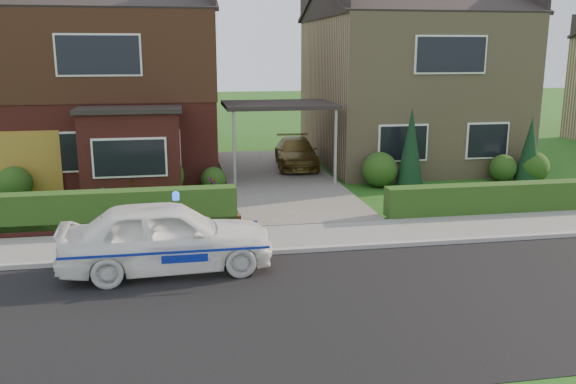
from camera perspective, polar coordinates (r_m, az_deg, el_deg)
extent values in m
plane|color=#195316|center=(11.51, 8.25, -10.24)|extent=(120.00, 120.00, 0.00)
cube|color=black|center=(11.51, 8.25, -10.24)|extent=(60.00, 6.00, 0.02)
cube|color=#9E9993|center=(14.22, 4.39, -5.28)|extent=(60.00, 0.16, 0.12)
cube|color=slate|center=(15.20, 3.40, -4.09)|extent=(60.00, 2.00, 0.10)
cube|color=#666059|center=(21.75, -0.86, 1.22)|extent=(3.80, 12.00, 0.12)
cube|color=maroon|center=(24.17, -15.95, 8.72)|extent=(7.20, 8.00, 5.80)
cube|color=white|center=(20.60, -21.12, 3.46)|extent=(1.80, 0.08, 1.30)
cube|color=white|center=(20.24, -12.28, 3.89)|extent=(1.60, 0.08, 1.30)
cube|color=white|center=(20.12, -17.31, 12.14)|extent=(2.60, 0.08, 1.30)
cube|color=black|center=(24.12, -16.17, 12.15)|extent=(7.26, 8.06, 2.90)
cube|color=maroon|center=(19.62, -14.43, 3.34)|extent=(3.00, 1.40, 2.70)
cube|color=black|center=(19.44, -14.67, 7.47)|extent=(3.20, 1.60, 0.14)
cube|color=#95805B|center=(25.78, 10.99, 9.22)|extent=(7.20, 8.00, 5.80)
cube|color=white|center=(21.63, 10.70, 4.54)|extent=(1.80, 0.08, 1.30)
cube|color=white|center=(22.95, 18.14, 4.59)|extent=(1.60, 0.08, 1.30)
cube|color=white|center=(22.02, 14.98, 12.31)|extent=(2.60, 0.08, 1.30)
cube|color=black|center=(21.36, -0.88, 8.17)|extent=(3.80, 3.00, 0.14)
cylinder|color=gray|center=(19.94, -5.05, 3.85)|extent=(0.10, 0.10, 2.70)
cylinder|color=gray|center=(20.52, 4.47, 4.13)|extent=(0.10, 0.10, 2.70)
cube|color=olive|center=(20.82, -23.39, 2.38)|extent=(2.20, 0.10, 2.10)
cube|color=maroon|center=(16.08, -18.23, -3.29)|extent=(7.70, 0.25, 0.36)
cube|color=#173510|center=(16.27, -18.12, -3.75)|extent=(7.50, 0.55, 0.90)
cube|color=#173510|center=(18.49, 20.21, -1.92)|extent=(7.50, 0.55, 0.80)
sphere|color=#173510|center=(20.54, -24.22, 0.71)|extent=(1.08, 1.08, 1.08)
sphere|color=#173510|center=(19.69, -11.61, 1.48)|extent=(1.32, 1.32, 1.32)
sphere|color=#173510|center=(20.06, -6.99, 1.16)|extent=(0.84, 0.84, 0.84)
sphere|color=#173510|center=(20.89, 8.56, 2.09)|extent=(1.20, 1.20, 1.20)
sphere|color=#173510|center=(22.88, 19.46, 2.13)|extent=(0.96, 0.96, 0.96)
sphere|color=#173510|center=(23.13, 21.99, 2.19)|extent=(1.08, 1.08, 1.08)
cone|color=black|center=(20.92, 11.40, 3.94)|extent=(0.90, 0.90, 2.60)
cone|color=black|center=(22.93, 21.69, 3.55)|extent=(0.90, 0.90, 2.20)
imported|color=white|center=(12.97, -11.24, -4.13)|extent=(2.00, 4.48, 1.50)
sphere|color=#193FF2|center=(12.75, -10.41, -0.52)|extent=(0.17, 0.17, 0.17)
cube|color=navy|center=(12.14, -11.28, -5.62)|extent=(4.05, 0.02, 0.05)
cube|color=navy|center=(13.84, -11.18, -3.29)|extent=(4.05, 0.01, 0.05)
ellipsoid|color=black|center=(12.88, -16.79, -3.22)|extent=(0.22, 0.17, 0.21)
sphere|color=white|center=(12.83, -16.75, -3.33)|extent=(0.11, 0.11, 0.11)
sphere|color=black|center=(12.82, -16.75, -2.64)|extent=(0.13, 0.13, 0.13)
cone|color=black|center=(12.82, -16.96, -2.35)|extent=(0.04, 0.04, 0.05)
cone|color=black|center=(12.81, -16.56, -2.34)|extent=(0.04, 0.04, 0.05)
imported|color=brown|center=(23.69, 0.76, 3.70)|extent=(1.91, 3.91, 1.09)
imported|color=gray|center=(17.54, -16.88, -1.08)|extent=(0.48, 0.37, 0.82)
imported|color=gray|center=(19.20, -14.56, 0.23)|extent=(0.56, 0.56, 0.80)
imported|color=gray|center=(19.20, -7.12, 0.35)|extent=(0.46, 0.46, 0.66)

